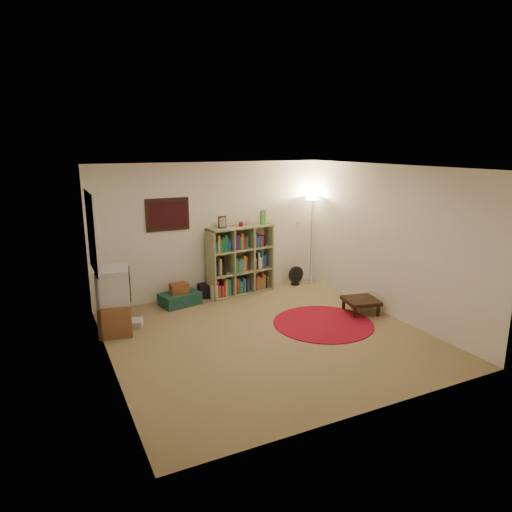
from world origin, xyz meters
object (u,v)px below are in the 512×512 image
Objects in this scene: floor_lamp at (312,211)px; side_table at (361,301)px; tv_stand at (114,301)px; bookshelf at (239,261)px; suitcase at (180,299)px; floor_fan at (296,276)px.

floor_lamp is 2.83× the size of side_table.
bookshelf is at bearing 29.32° from tv_stand.
suitcase is (-2.85, -0.14, -1.39)m from floor_lamp.
floor_lamp is 3.17m from suitcase.
suitcase is at bearing 146.78° from side_table.
tv_stand is 4.04m from side_table.
tv_stand is 1.47m from suitcase.
floor_fan is 2.49m from suitcase.
bookshelf is at bearing -7.13° from suitcase.
bookshelf reaches higher than tv_stand.
tv_stand is at bearing -168.11° from floor_lamp.
floor_lamp reaches higher than bookshelf.
tv_stand is (-2.46, -0.85, -0.15)m from bookshelf.
floor_fan is at bearing -10.46° from suitcase.
floor_lamp is 1.79× the size of tv_stand.
floor_lamp reaches higher than suitcase.
floor_fan reaches higher than side_table.
floor_fan is at bearing -176.90° from floor_lamp.
bookshelf is 2.47× the size of side_table.
floor_lamp is 2.36× the size of suitcase.
floor_lamp reaches higher than floor_fan.
side_table is at bearing -95.80° from floor_fan.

